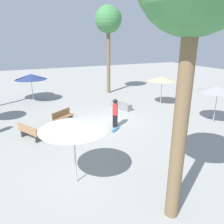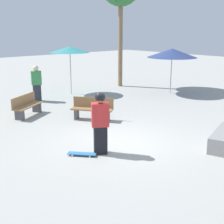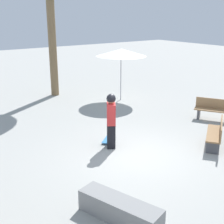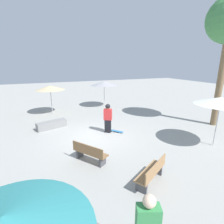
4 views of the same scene
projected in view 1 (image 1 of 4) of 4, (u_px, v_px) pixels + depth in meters
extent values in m
plane|color=#9E9E99|center=(105.00, 122.00, 14.22)|extent=(60.00, 60.00, 0.00)
cube|color=black|center=(115.00, 120.00, 13.43)|extent=(0.45, 0.42, 0.80)
cube|color=red|center=(115.00, 109.00, 13.20)|extent=(0.54, 0.48, 0.66)
sphere|color=tan|center=(115.00, 102.00, 13.05)|extent=(0.26, 0.26, 0.26)
sphere|color=black|center=(115.00, 101.00, 13.04)|extent=(0.29, 0.29, 0.29)
cube|color=teal|center=(116.00, 129.00, 13.02)|extent=(0.67, 0.74, 0.02)
cylinder|color=silver|center=(115.00, 131.00, 12.78)|extent=(0.06, 0.06, 0.05)
cylinder|color=silver|center=(113.00, 131.00, 12.85)|extent=(0.06, 0.06, 0.05)
cylinder|color=silver|center=(119.00, 128.00, 13.21)|extent=(0.06, 0.06, 0.05)
cylinder|color=silver|center=(116.00, 128.00, 13.27)|extent=(0.06, 0.06, 0.05)
cube|color=gray|center=(121.00, 106.00, 16.97)|extent=(1.93, 1.04, 0.47)
cube|color=#47474C|center=(70.00, 118.00, 14.51)|extent=(0.37, 0.29, 0.40)
cube|color=#47474C|center=(57.00, 124.00, 13.49)|extent=(0.37, 0.29, 0.40)
cube|color=olive|center=(64.00, 117.00, 13.93)|extent=(1.28, 1.56, 0.05)
cube|color=olive|center=(61.00, 113.00, 13.95)|extent=(0.95, 1.34, 0.40)
cube|color=#47474C|center=(24.00, 133.00, 12.15)|extent=(0.27, 0.38, 0.40)
cube|color=#47474C|center=(39.00, 138.00, 11.47)|extent=(0.27, 0.38, 0.40)
cube|color=#9E754C|center=(31.00, 132.00, 11.74)|extent=(1.60, 1.19, 0.05)
cube|color=#9E754C|center=(27.00, 129.00, 11.51)|extent=(1.40, 0.84, 0.40)
cylinder|color=#B7B7BC|center=(75.00, 154.00, 7.93)|extent=(0.05, 0.05, 2.39)
cone|color=white|center=(73.00, 124.00, 7.57)|extent=(2.43, 2.43, 0.36)
cylinder|color=#B7B7BC|center=(216.00, 105.00, 13.89)|extent=(0.05, 0.05, 2.29)
cone|color=#99999E|center=(218.00, 89.00, 13.55)|extent=(2.48, 2.48, 0.40)
cylinder|color=#B7B7BC|center=(32.00, 89.00, 18.71)|extent=(0.05, 0.05, 2.22)
cone|color=navy|center=(31.00, 77.00, 18.38)|extent=(2.64, 2.64, 0.46)
cylinder|color=#B7B7BC|center=(161.00, 91.00, 17.83)|extent=(0.05, 0.05, 2.20)
cone|color=#C6B289|center=(162.00, 79.00, 17.50)|extent=(2.31, 2.31, 0.35)
cylinder|color=brown|center=(108.00, 60.00, 21.19)|extent=(0.35, 0.35, 6.54)
sphere|color=#428447|center=(108.00, 19.00, 20.04)|extent=(2.48, 2.48, 2.48)
cylinder|color=brown|center=(181.00, 122.00, 5.81)|extent=(0.40, 0.40, 6.13)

